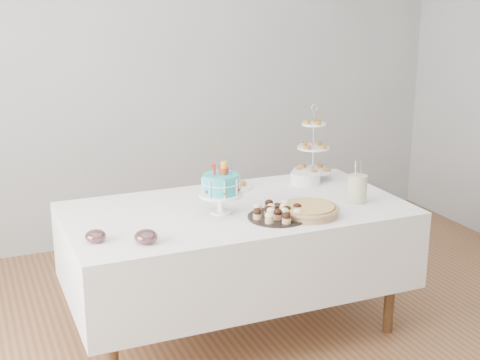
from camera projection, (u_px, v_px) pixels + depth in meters
name	position (u px, v px, depth m)	size (l,w,h in m)	color
floor	(257.00, 354.00, 3.73)	(5.00, 5.00, 0.00)	brown
walls	(259.00, 116.00, 3.36)	(5.04, 4.04, 2.70)	#979A9C
table	(236.00, 245.00, 3.85)	(1.92, 1.02, 0.77)	silver
birthday_cake	(221.00, 195.00, 3.66)	(0.25, 0.25, 0.38)	white
cupcake_tray	(277.00, 212.00, 3.60)	(0.32, 0.32, 0.07)	black
pie	(308.00, 210.00, 3.65)	(0.34, 0.34, 0.05)	tan
tiered_stand	(313.00, 148.00, 4.30)	(0.25, 0.25, 0.49)	silver
plate_stack	(305.00, 178.00, 4.23)	(0.19, 0.19, 0.07)	white
pastry_plate	(231.00, 186.00, 4.15)	(0.25, 0.25, 0.04)	white
jam_bowl_a	(146.00, 237.00, 3.25)	(0.12, 0.12, 0.07)	silver
jam_bowl_b	(96.00, 236.00, 3.27)	(0.10, 0.10, 0.06)	silver
utensil_pitcher	(358.00, 188.00, 3.86)	(0.11, 0.11, 0.25)	beige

